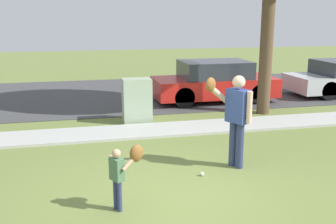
# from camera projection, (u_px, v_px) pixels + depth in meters

# --- Properties ---
(ground_plane) EXTENTS (48.00, 48.00, 0.00)m
(ground_plane) POSITION_uv_depth(u_px,v_px,m) (142.00, 133.00, 9.87)
(ground_plane) COLOR olive
(sidewalk_strip) EXTENTS (36.00, 1.20, 0.06)m
(sidewalk_strip) POSITION_uv_depth(u_px,v_px,m) (142.00, 131.00, 9.95)
(sidewalk_strip) COLOR #B2B2AD
(sidewalk_strip) RESTS_ON ground
(road_surface) EXTENTS (36.00, 6.80, 0.02)m
(road_surface) POSITION_uv_depth(u_px,v_px,m) (119.00, 94.00, 14.69)
(road_surface) COLOR #424244
(road_surface) RESTS_ON ground
(person_adult) EXTENTS (0.87, 0.56, 1.75)m
(person_adult) POSITION_uv_depth(u_px,v_px,m) (236.00, 112.00, 7.44)
(person_adult) COLOR navy
(person_adult) RESTS_ON ground
(person_child) EXTENTS (0.53, 0.30, 1.00)m
(person_child) POSITION_uv_depth(u_px,v_px,m) (123.00, 168.00, 5.86)
(person_child) COLOR navy
(person_child) RESTS_ON ground
(baseball) EXTENTS (0.07, 0.07, 0.07)m
(baseball) POSITION_uv_depth(u_px,v_px,m) (202.00, 174.00, 7.25)
(baseball) COLOR white
(baseball) RESTS_ON ground
(utility_cabinet) EXTENTS (0.75, 0.52, 1.18)m
(utility_cabinet) POSITION_uv_depth(u_px,v_px,m) (137.00, 101.00, 10.74)
(utility_cabinet) COLOR #9EB293
(utility_cabinet) RESTS_ON ground
(parked_hatchback_red) EXTENTS (4.00, 1.75, 1.33)m
(parked_hatchback_red) POSITION_uv_depth(u_px,v_px,m) (214.00, 82.00, 13.36)
(parked_hatchback_red) COLOR red
(parked_hatchback_red) RESTS_ON road_surface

